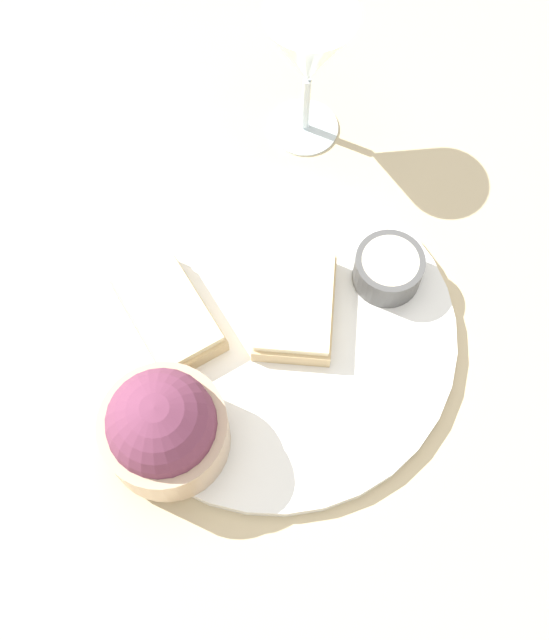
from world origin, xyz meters
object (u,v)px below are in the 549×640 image
(cheese_toast_far, at_px, (169,314))
(wine_glass, at_px, (309,53))
(cheese_toast_near, at_px, (295,305))
(sauce_ramekin, at_px, (388,268))
(salad_bowl, at_px, (164,428))

(cheese_toast_far, xyz_separation_m, wine_glass, (-0.18, 0.17, 0.08))
(cheese_toast_near, height_order, wine_glass, wine_glass)
(cheese_toast_near, height_order, cheese_toast_far, same)
(wine_glass, bearing_deg, sauce_ramekin, 7.69)
(salad_bowl, xyz_separation_m, wine_glass, (-0.28, 0.19, 0.05))
(sauce_ramekin, distance_m, cheese_toast_far, 0.20)
(salad_bowl, height_order, cheese_toast_near, salad_bowl)
(wine_glass, bearing_deg, salad_bowl, -34.26)
(salad_bowl, height_order, cheese_toast_far, salad_bowl)
(cheese_toast_far, bearing_deg, wine_glass, 135.97)
(cheese_toast_far, bearing_deg, cheese_toast_near, 79.90)
(salad_bowl, relative_size, cheese_toast_far, 0.87)
(cheese_toast_near, xyz_separation_m, wine_glass, (-0.20, 0.06, 0.08))
(sauce_ramekin, distance_m, wine_glass, 0.20)
(salad_bowl, distance_m, wine_glass, 0.35)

